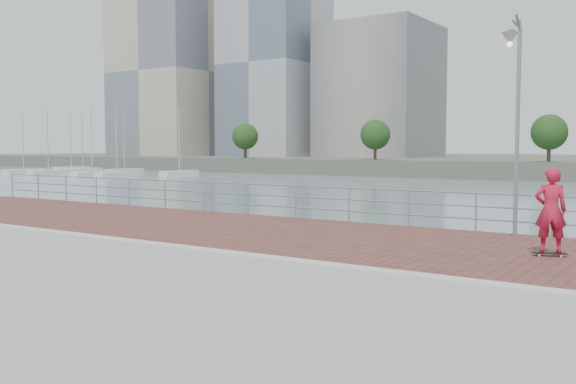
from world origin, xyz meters
The scene contains 10 objects.
water centered at (0.00, 0.00, -2.00)m, with size 400.00×400.00×0.00m, color slate.
seawall centered at (0.00, -5.00, -1.00)m, with size 40.00×24.00×2.00m, color gray.
brick_lane centered at (0.00, 3.60, 0.01)m, with size 40.00×6.80×0.02m, color brown.
curb centered at (0.00, 0.00, 0.03)m, with size 40.00×0.40×0.06m, color #B7B5AD.
guardrail centered at (0.00, 7.00, 0.69)m, with size 39.06×0.06×1.13m.
street_lamp centered at (4.30, 6.09, 3.96)m, with size 0.41×1.18×5.57m.
skateboard centered at (5.78, 3.69, 0.08)m, with size 0.72×0.45×0.08m.
skateboarder centered at (5.78, 3.69, 1.04)m, with size 0.68×0.45×1.86m, color #BA1832.
shoreline_trees centered at (-7.13, 77.00, 4.33)m, with size 109.68×4.84×6.46m.
marina centered at (-78.51, 58.99, -1.51)m, with size 33.96×21.05×10.68m.
Camera 1 is at (8.86, -11.03, 2.40)m, focal length 40.00 mm.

